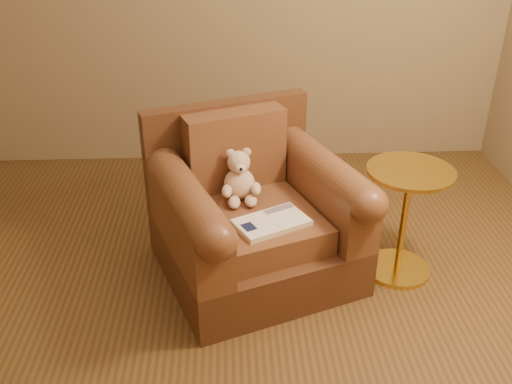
{
  "coord_description": "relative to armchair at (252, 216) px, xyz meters",
  "views": [
    {
      "loc": [
        -0.04,
        -2.15,
        1.92
      ],
      "look_at": [
        0.08,
        0.41,
        0.53
      ],
      "focal_mm": 40.0,
      "sensor_mm": 36.0,
      "label": 1
    }
  ],
  "objects": [
    {
      "name": "floor",
      "position": [
        -0.07,
        -0.5,
        -0.33
      ],
      "size": [
        4.0,
        4.0,
        0.0
      ],
      "primitive_type": "plane",
      "color": "brown",
      "rests_on": "ground"
    },
    {
      "name": "armchair",
      "position": [
        0.0,
        0.0,
        0.0
      ],
      "size": [
        1.22,
        1.19,
        0.87
      ],
      "rotation": [
        0.0,
        0.0,
        0.36
      ],
      "color": "#4D2B19",
      "rests_on": "floor"
    },
    {
      "name": "teddy_bear",
      "position": [
        -0.06,
        0.06,
        0.19
      ],
      "size": [
        0.21,
        0.24,
        0.29
      ],
      "rotation": [
        0.0,
        0.0,
        0.13
      ],
      "color": "beige",
      "rests_on": "armchair"
    },
    {
      "name": "guidebook",
      "position": [
        0.09,
        -0.22,
        0.09
      ],
      "size": [
        0.42,
        0.35,
        0.03
      ],
      "rotation": [
        0.0,
        0.0,
        0.47
      ],
      "color": "beige",
      "rests_on": "armchair"
    },
    {
      "name": "side_table",
      "position": [
        0.81,
        -0.08,
        0.01
      ],
      "size": [
        0.45,
        0.45,
        0.63
      ],
      "color": "gold",
      "rests_on": "floor"
    }
  ]
}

